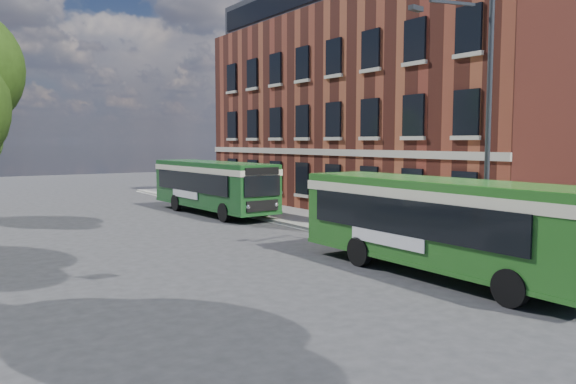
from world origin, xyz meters
TOP-DOWN VIEW (x-y plane):
  - ground at (0.00, 0.00)m, footprint 120.00×120.00m
  - pavement at (7.00, 8.00)m, footprint 6.00×48.00m
  - kerb_line at (3.95, 8.00)m, footprint 0.12×48.00m
  - brick_office at (14.00, 12.00)m, footprint 12.10×26.00m
  - street_lamp at (4.84, -2.00)m, footprint 2.96×2.38m
  - bus_stop_sign at (5.60, -4.20)m, footprint 0.35×0.08m
  - bus_front at (2.35, -2.46)m, footprint 2.79×10.58m
  - bus_rear at (3.00, 15.20)m, footprint 3.09×10.76m
  - pedestrian_a at (5.01, -4.10)m, footprint 0.63×0.42m
  - pedestrian_b at (7.04, 0.00)m, footprint 0.91×0.80m

SIDE VIEW (x-z plane):
  - ground at x=0.00m, z-range 0.00..0.00m
  - kerb_line at x=3.95m, z-range 0.00..0.01m
  - pavement at x=7.00m, z-range 0.00..0.15m
  - pedestrian_b at x=7.04m, z-range 0.15..1.71m
  - pedestrian_a at x=5.01m, z-range 0.15..1.84m
  - bus_stop_sign at x=5.60m, z-range 0.25..2.77m
  - bus_front at x=2.35m, z-range 0.32..3.34m
  - bus_rear at x=3.00m, z-range 0.32..3.34m
  - street_lamp at x=4.84m, z-range 0.29..9.29m
  - brick_office at x=14.00m, z-range -0.13..14.07m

